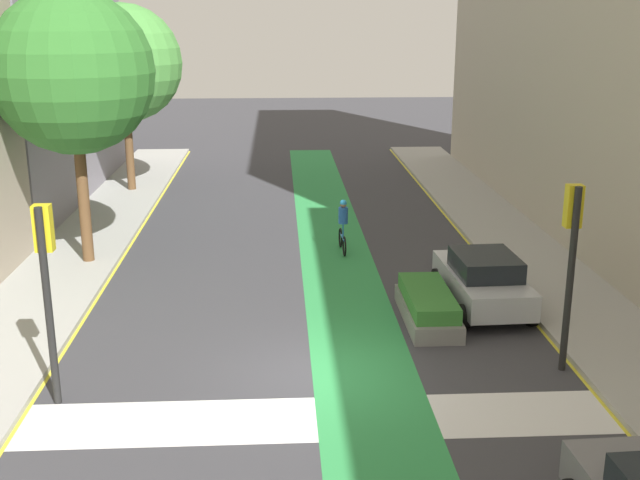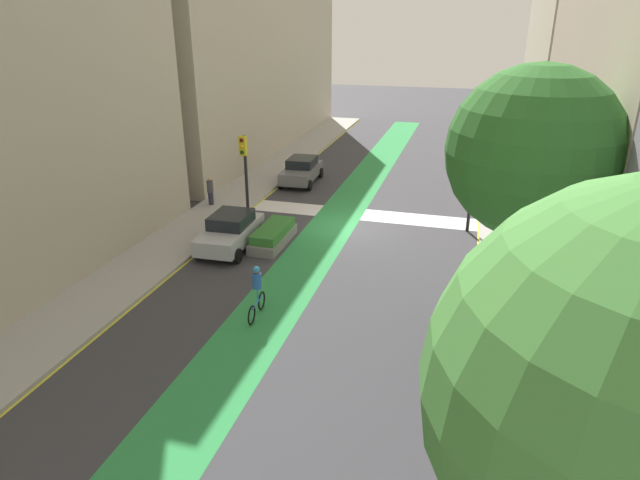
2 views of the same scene
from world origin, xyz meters
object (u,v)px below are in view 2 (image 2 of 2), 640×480
street_tree_near (533,153)px  median_planter (273,236)px  pedestrian_sidewalk_right_a (210,191)px  cyclist_in_lane (257,290)px  traffic_signal_near_right (244,161)px  traffic_signal_near_left (473,173)px  car_silver_right_far (230,231)px  car_grey_right_near (301,170)px

street_tree_near → median_planter: street_tree_near is taller
pedestrian_sidewalk_right_a → median_planter: 6.50m
pedestrian_sidewalk_right_a → cyclist_in_lane: bearing=123.6°
traffic_signal_near_right → pedestrian_sidewalk_right_a: traffic_signal_near_right is taller
traffic_signal_near_left → car_silver_right_far: 11.56m
car_grey_right_near → street_tree_near: size_ratio=0.50×
traffic_signal_near_left → median_planter: (8.58, 3.96, -2.55)m
car_grey_right_near → pedestrian_sidewalk_right_a: 6.78m
traffic_signal_near_left → car_silver_right_far: (10.26, 4.86, -2.16)m
street_tree_near → median_planter: (10.08, -5.36, -5.70)m
cyclist_in_lane → traffic_signal_near_left: bearing=-123.8°
cyclist_in_lane → car_silver_right_far: bearing=-57.5°
median_planter → traffic_signal_near_right: bearing=-49.7°
traffic_signal_near_right → pedestrian_sidewalk_right_a: 3.45m
car_silver_right_far → car_grey_right_near: bearing=-89.7°
traffic_signal_near_left → cyclist_in_lane: 12.46m
pedestrian_sidewalk_right_a → traffic_signal_near_left: bearing=179.8°
traffic_signal_near_right → car_grey_right_near: traffic_signal_near_right is taller
traffic_signal_near_right → median_planter: size_ratio=1.28×
cyclist_in_lane → street_tree_near: 9.83m
car_silver_right_far → street_tree_near: 13.65m
median_planter → street_tree_near: bearing=152.0°
traffic_signal_near_right → pedestrian_sidewalk_right_a: (2.56, -1.04, -2.07)m
traffic_signal_near_left → car_grey_right_near: (10.32, -5.95, -2.16)m
traffic_signal_near_right → car_grey_right_near: 7.31m
car_grey_right_near → cyclist_in_lane: cyclist_in_lane is taller
street_tree_near → car_silver_right_far: bearing=-20.7°
median_planter → car_grey_right_near: bearing=-80.0°
car_silver_right_far → street_tree_near: (-11.76, 4.45, 5.30)m
traffic_signal_near_left → pedestrian_sidewalk_right_a: bearing=-0.2°
traffic_signal_near_left → car_silver_right_far: traffic_signal_near_left is taller
pedestrian_sidewalk_right_a → street_tree_near: bearing=148.3°
traffic_signal_near_right → car_grey_right_near: size_ratio=1.00×
car_silver_right_far → street_tree_near: street_tree_near is taller
traffic_signal_near_right → street_tree_near: bearing=146.5°
traffic_signal_near_left → median_planter: size_ratio=1.26×
traffic_signal_near_right → car_silver_right_far: size_ratio=1.00×
car_grey_right_near → pedestrian_sidewalk_right_a: (3.35, 5.89, 0.13)m
car_silver_right_far → median_planter: bearing=-151.7°
car_silver_right_far → median_planter: size_ratio=1.27×
car_grey_right_near → street_tree_near: bearing=127.8°
car_silver_right_far → pedestrian_sidewalk_right_a: (3.41, -4.92, 0.13)m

